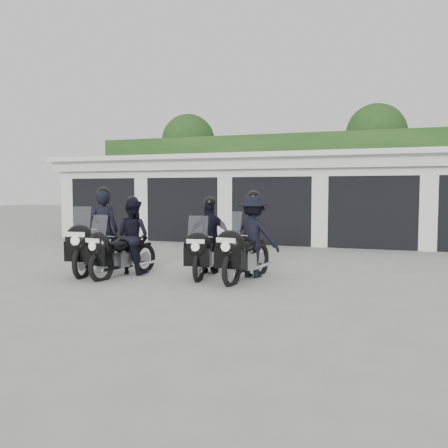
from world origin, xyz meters
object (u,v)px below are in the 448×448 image
(police_bike_d, at_px, (250,240))
(police_bike_c, at_px, (208,241))
(police_bike_a, at_px, (98,237))
(police_bike_b, at_px, (127,241))

(police_bike_d, bearing_deg, police_bike_c, -179.15)
(police_bike_a, xyz_separation_m, police_bike_d, (3.30, 0.33, 0.02))
(police_bike_b, relative_size, police_bike_c, 1.00)
(police_bike_a, distance_m, police_bike_b, 0.80)
(police_bike_b, bearing_deg, police_bike_c, 32.29)
(police_bike_b, height_order, police_bike_c, police_bike_b)
(police_bike_a, xyz_separation_m, police_bike_c, (2.36, 0.46, -0.04))
(police_bike_b, height_order, police_bike_d, police_bike_d)
(police_bike_a, bearing_deg, police_bike_d, -1.93)
(police_bike_a, distance_m, police_bike_c, 2.40)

